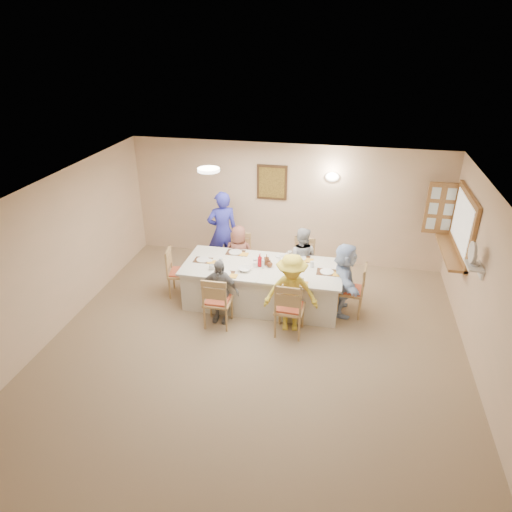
% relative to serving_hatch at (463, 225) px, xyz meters
% --- Properties ---
extents(ground, '(7.00, 7.00, 0.00)m').
position_rel_serving_hatch_xyz_m(ground, '(-3.21, -2.40, -1.50)').
color(ground, '#8D7658').
extents(room_walls, '(7.00, 7.00, 7.00)m').
position_rel_serving_hatch_xyz_m(room_walls, '(-3.21, -2.40, 0.01)').
color(room_walls, beige).
rests_on(room_walls, ground).
extents(wall_picture, '(0.62, 0.05, 0.72)m').
position_rel_serving_hatch_xyz_m(wall_picture, '(-3.51, 1.06, 0.20)').
color(wall_picture, '#402916').
rests_on(wall_picture, room_walls).
extents(wall_sconce, '(0.26, 0.09, 0.18)m').
position_rel_serving_hatch_xyz_m(wall_sconce, '(-2.31, 1.04, 0.40)').
color(wall_sconce, white).
rests_on(wall_sconce, room_walls).
extents(ceiling_light, '(0.36, 0.36, 0.05)m').
position_rel_serving_hatch_xyz_m(ceiling_light, '(-4.21, -0.90, 0.97)').
color(ceiling_light, white).
rests_on(ceiling_light, room_walls).
extents(serving_hatch, '(0.06, 1.50, 1.15)m').
position_rel_serving_hatch_xyz_m(serving_hatch, '(0.00, 0.00, 0.00)').
color(serving_hatch, olive).
rests_on(serving_hatch, room_walls).
extents(hatch_sill, '(0.30, 1.50, 0.05)m').
position_rel_serving_hatch_xyz_m(hatch_sill, '(-0.12, 0.00, -0.53)').
color(hatch_sill, olive).
rests_on(hatch_sill, room_walls).
extents(shutter_door, '(0.55, 0.04, 1.00)m').
position_rel_serving_hatch_xyz_m(shutter_door, '(-0.26, 0.76, 0.00)').
color(shutter_door, olive).
rests_on(shutter_door, room_walls).
extents(fan_shelf, '(0.22, 0.36, 0.03)m').
position_rel_serving_hatch_xyz_m(fan_shelf, '(-0.08, -1.35, -0.10)').
color(fan_shelf, white).
rests_on(fan_shelf, room_walls).
extents(desk_fan, '(0.30, 0.30, 0.28)m').
position_rel_serving_hatch_xyz_m(desk_fan, '(-0.11, -1.35, 0.05)').
color(desk_fan, '#A5A5A8').
rests_on(desk_fan, fan_shelf).
extents(dining_table, '(2.80, 1.18, 0.76)m').
position_rel_serving_hatch_xyz_m(dining_table, '(-3.33, -0.80, -1.12)').
color(dining_table, beige).
rests_on(dining_table, ground).
extents(chair_back_left, '(0.51, 0.51, 0.92)m').
position_rel_serving_hatch_xyz_m(chair_back_left, '(-3.93, 0.00, -1.04)').
color(chair_back_left, tan).
rests_on(chair_back_left, ground).
extents(chair_back_right, '(0.51, 0.51, 0.93)m').
position_rel_serving_hatch_xyz_m(chair_back_right, '(-2.73, 0.00, -1.03)').
color(chair_back_right, tan).
rests_on(chair_back_right, ground).
extents(chair_front_left, '(0.46, 0.46, 0.95)m').
position_rel_serving_hatch_xyz_m(chair_front_left, '(-3.93, -1.60, -1.03)').
color(chair_front_left, tan).
rests_on(chair_front_left, ground).
extents(chair_front_right, '(0.49, 0.49, 0.99)m').
position_rel_serving_hatch_xyz_m(chair_front_right, '(-2.73, -1.60, -1.01)').
color(chair_front_right, tan).
rests_on(chair_front_right, ground).
extents(chair_left_end, '(0.52, 0.52, 0.93)m').
position_rel_serving_hatch_xyz_m(chair_left_end, '(-4.88, -0.80, -1.03)').
color(chair_left_end, tan).
rests_on(chair_left_end, ground).
extents(chair_right_end, '(0.49, 0.49, 0.95)m').
position_rel_serving_hatch_xyz_m(chair_right_end, '(-1.78, -0.80, -1.03)').
color(chair_right_end, tan).
rests_on(chair_right_end, ground).
extents(diner_back_left, '(0.63, 0.46, 1.18)m').
position_rel_serving_hatch_xyz_m(diner_back_left, '(-3.93, -0.12, -0.91)').
color(diner_back_left, brown).
rests_on(diner_back_left, ground).
extents(diner_back_right, '(0.68, 0.56, 1.25)m').
position_rel_serving_hatch_xyz_m(diner_back_right, '(-2.73, -0.12, -0.87)').
color(diner_back_right, '#A6A8B1').
rests_on(diner_back_right, ground).
extents(diner_front_left, '(0.72, 0.39, 1.15)m').
position_rel_serving_hatch_xyz_m(diner_front_left, '(-3.93, -1.48, -0.92)').
color(diner_front_left, gray).
rests_on(diner_front_left, ground).
extents(diner_front_right, '(1.02, 0.76, 1.36)m').
position_rel_serving_hatch_xyz_m(diner_front_right, '(-2.73, -1.48, -0.82)').
color(diner_front_right, yellow).
rests_on(diner_front_right, ground).
extents(diner_right_end, '(1.32, 0.70, 1.32)m').
position_rel_serving_hatch_xyz_m(diner_right_end, '(-1.91, -0.80, -0.84)').
color(diner_right_end, '#BED6FF').
rests_on(diner_right_end, ground).
extents(caregiver, '(0.93, 0.89, 1.68)m').
position_rel_serving_hatch_xyz_m(caregiver, '(-4.38, 0.35, -0.66)').
color(caregiver, '#3034BA').
rests_on(caregiver, ground).
extents(placemat_fl, '(0.36, 0.27, 0.01)m').
position_rel_serving_hatch_xyz_m(placemat_fl, '(-3.93, -1.22, -0.74)').
color(placemat_fl, '#472B19').
rests_on(placemat_fl, dining_table).
extents(plate_fl, '(0.26, 0.26, 0.02)m').
position_rel_serving_hatch_xyz_m(plate_fl, '(-3.93, -1.22, -0.73)').
color(plate_fl, white).
rests_on(plate_fl, dining_table).
extents(napkin_fl, '(0.14, 0.14, 0.01)m').
position_rel_serving_hatch_xyz_m(napkin_fl, '(-3.75, -1.27, -0.73)').
color(napkin_fl, yellow).
rests_on(napkin_fl, dining_table).
extents(placemat_fr, '(0.32, 0.24, 0.01)m').
position_rel_serving_hatch_xyz_m(placemat_fr, '(-2.73, -1.22, -0.74)').
color(placemat_fr, '#472B19').
rests_on(placemat_fr, dining_table).
extents(plate_fr, '(0.24, 0.24, 0.01)m').
position_rel_serving_hatch_xyz_m(plate_fr, '(-2.73, -1.22, -0.73)').
color(plate_fr, white).
rests_on(plate_fr, dining_table).
extents(napkin_fr, '(0.13, 0.13, 0.01)m').
position_rel_serving_hatch_xyz_m(napkin_fr, '(-2.55, -1.27, -0.73)').
color(napkin_fr, yellow).
rests_on(napkin_fr, dining_table).
extents(placemat_bl, '(0.34, 0.25, 0.01)m').
position_rel_serving_hatch_xyz_m(placemat_bl, '(-3.93, -0.38, -0.74)').
color(placemat_bl, '#472B19').
rests_on(placemat_bl, dining_table).
extents(plate_bl, '(0.24, 0.24, 0.02)m').
position_rel_serving_hatch_xyz_m(plate_bl, '(-3.93, -0.38, -0.73)').
color(plate_bl, white).
rests_on(plate_bl, dining_table).
extents(napkin_bl, '(0.15, 0.15, 0.01)m').
position_rel_serving_hatch_xyz_m(napkin_bl, '(-3.75, -0.43, -0.73)').
color(napkin_bl, yellow).
rests_on(napkin_bl, dining_table).
extents(placemat_br, '(0.37, 0.27, 0.01)m').
position_rel_serving_hatch_xyz_m(placemat_br, '(-2.73, -0.38, -0.74)').
color(placemat_br, '#472B19').
rests_on(placemat_br, dining_table).
extents(plate_br, '(0.24, 0.24, 0.02)m').
position_rel_serving_hatch_xyz_m(plate_br, '(-2.73, -0.38, -0.73)').
color(plate_br, white).
rests_on(plate_br, dining_table).
extents(napkin_br, '(0.15, 0.15, 0.01)m').
position_rel_serving_hatch_xyz_m(napkin_br, '(-2.55, -0.43, -0.73)').
color(napkin_br, yellow).
rests_on(napkin_br, dining_table).
extents(placemat_le, '(0.32, 0.24, 0.01)m').
position_rel_serving_hatch_xyz_m(placemat_le, '(-4.43, -0.80, -0.74)').
color(placemat_le, '#472B19').
rests_on(placemat_le, dining_table).
extents(plate_le, '(0.23, 0.23, 0.01)m').
position_rel_serving_hatch_xyz_m(plate_le, '(-4.43, -0.80, -0.73)').
color(plate_le, white).
rests_on(plate_le, dining_table).
extents(napkin_le, '(0.14, 0.14, 0.01)m').
position_rel_serving_hatch_xyz_m(napkin_le, '(-4.25, -0.85, -0.73)').
color(napkin_le, yellow).
rests_on(napkin_le, dining_table).
extents(placemat_re, '(0.35, 0.26, 0.01)m').
position_rel_serving_hatch_xyz_m(placemat_re, '(-2.21, -0.80, -0.74)').
color(placemat_re, '#472B19').
rests_on(placemat_re, dining_table).
extents(plate_re, '(0.23, 0.23, 0.01)m').
position_rel_serving_hatch_xyz_m(plate_re, '(-2.21, -0.80, -0.73)').
color(plate_re, white).
rests_on(plate_re, dining_table).
extents(napkin_re, '(0.15, 0.15, 0.01)m').
position_rel_serving_hatch_xyz_m(napkin_re, '(-2.03, -0.85, -0.73)').
color(napkin_re, yellow).
rests_on(napkin_re, dining_table).
extents(teacup_a, '(0.12, 0.12, 0.08)m').
position_rel_serving_hatch_xyz_m(teacup_a, '(-4.17, -1.09, -0.70)').
color(teacup_a, white).
rests_on(teacup_a, dining_table).
extents(teacup_b, '(0.13, 0.13, 0.08)m').
position_rel_serving_hatch_xyz_m(teacup_b, '(-2.93, -0.27, -0.70)').
color(teacup_b, white).
rests_on(teacup_b, dining_table).
extents(bowl_a, '(0.27, 0.27, 0.05)m').
position_rel_serving_hatch_xyz_m(bowl_a, '(-3.61, -1.03, -0.71)').
color(bowl_a, white).
rests_on(bowl_a, dining_table).
extents(bowl_b, '(0.25, 0.25, 0.06)m').
position_rel_serving_hatch_xyz_m(bowl_b, '(-2.99, -0.52, -0.71)').
color(bowl_b, white).
rests_on(bowl_b, dining_table).
extents(condiment_ketchup, '(0.12, 0.12, 0.24)m').
position_rel_serving_hatch_xyz_m(condiment_ketchup, '(-3.38, -0.81, -0.62)').
color(condiment_ketchup, '#A90E18').
rests_on(condiment_ketchup, dining_table).
extents(condiment_brown, '(0.13, 0.13, 0.20)m').
position_rel_serving_hatch_xyz_m(condiment_brown, '(-3.28, -0.73, -0.64)').
color(condiment_brown, '#5D3018').
rests_on(condiment_brown, dining_table).
extents(condiment_malt, '(0.17, 0.17, 0.13)m').
position_rel_serving_hatch_xyz_m(condiment_malt, '(-3.21, -0.80, -0.67)').
color(condiment_malt, '#5D3018').
rests_on(condiment_malt, dining_table).
extents(drinking_glass, '(0.06, 0.06, 0.10)m').
position_rel_serving_hatch_xyz_m(drinking_glass, '(-3.48, -0.75, -0.68)').
color(drinking_glass, silver).
rests_on(drinking_glass, dining_table).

